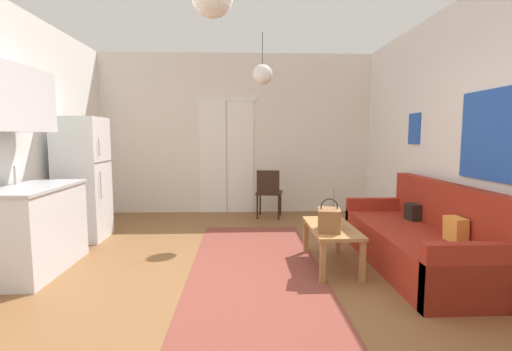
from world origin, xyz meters
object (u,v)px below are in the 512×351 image
at_px(bamboo_vase, 333,216).
at_px(accent_chair, 269,191).
at_px(handbag, 329,220).
at_px(refrigerator, 83,179).
at_px(pendant_lamp_far, 262,75).
at_px(coffee_table, 331,232).
at_px(couch, 421,242).

bearing_deg(bamboo_vase, accent_chair, 103.12).
height_order(handbag, refrigerator, refrigerator).
distance_m(handbag, pendant_lamp_far, 2.52).
bearing_deg(handbag, pendant_lamp_far, 108.28).
xyz_separation_m(coffee_table, bamboo_vase, (0.04, 0.08, 0.15)).
bearing_deg(coffee_table, bamboo_vase, 65.90).
distance_m(bamboo_vase, refrigerator, 3.33).
xyz_separation_m(couch, refrigerator, (-4.04, 1.26, 0.54)).
relative_size(couch, pendant_lamp_far, 2.98).
relative_size(bamboo_vase, pendant_lamp_far, 0.53).
bearing_deg(bamboo_vase, couch, -8.95).
bearing_deg(handbag, coffee_table, 68.59).
bearing_deg(pendant_lamp_far, accent_chair, 78.97).
bearing_deg(handbag, accent_chair, 99.42).
xyz_separation_m(handbag, accent_chair, (-0.42, 2.56, -0.08)).
distance_m(coffee_table, bamboo_vase, 0.17).
height_order(handbag, accent_chair, accent_chair).
height_order(refrigerator, pendant_lamp_far, pendant_lamp_far).
height_order(coffee_table, refrigerator, refrigerator).
relative_size(couch, refrigerator, 1.33).
relative_size(handbag, pendant_lamp_far, 0.45).
bearing_deg(handbag, couch, 6.88).
distance_m(bamboo_vase, handbag, 0.29).
xyz_separation_m(refrigerator, accent_chair, (2.59, 1.17, -0.35)).
xyz_separation_m(handbag, refrigerator, (-3.02, 1.39, 0.27)).
height_order(bamboo_vase, pendant_lamp_far, pendant_lamp_far).
bearing_deg(coffee_table, handbag, -111.41).
relative_size(refrigerator, pendant_lamp_far, 2.24).
xyz_separation_m(handbag, pendant_lamp_far, (-0.58, 1.76, 1.71)).
bearing_deg(handbag, refrigerator, 155.34).
height_order(bamboo_vase, handbag, bamboo_vase).
height_order(handbag, pendant_lamp_far, pendant_lamp_far).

